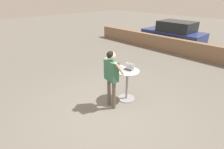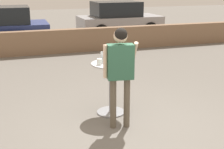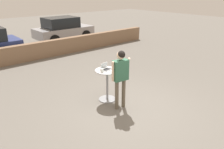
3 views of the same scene
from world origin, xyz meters
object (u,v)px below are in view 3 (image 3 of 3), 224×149
at_px(cafe_table, 107,82).
at_px(parked_car_near_street, 63,29).
at_px(laptop, 106,68).
at_px(standing_person, 120,72).
at_px(coffee_mug, 102,70).

distance_m(cafe_table, parked_car_near_street, 9.08).
relative_size(laptop, standing_person, 0.20).
bearing_deg(parked_car_near_street, cafe_table, -110.32).
distance_m(coffee_mug, parked_car_near_street, 9.20).
relative_size(coffee_mug, standing_person, 0.08).
xyz_separation_m(laptop, standing_person, (-0.03, -0.71, 0.08)).
xyz_separation_m(coffee_mug, parked_car_near_street, (3.38, 8.55, -0.25)).
distance_m(laptop, standing_person, 0.71).
xyz_separation_m(laptop, parked_car_near_street, (3.16, 8.46, -0.24)).
distance_m(cafe_table, laptop, 0.44).
xyz_separation_m(cafe_table, parked_car_near_street, (3.15, 8.52, 0.19)).
height_order(coffee_mug, parked_car_near_street, parked_car_near_street).
bearing_deg(coffee_mug, cafe_table, 7.77).
relative_size(laptop, parked_car_near_street, 0.09).
height_order(laptop, standing_person, standing_person).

